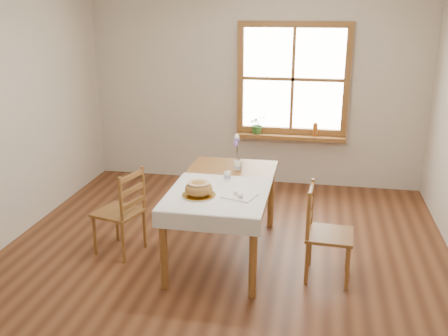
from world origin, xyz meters
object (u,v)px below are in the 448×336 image
at_px(chair_right, 330,233).
at_px(bread_plate, 199,195).
at_px(dining_table, 224,191).
at_px(chair_left, 118,211).
at_px(flower_vase, 238,166).

distance_m(chair_right, bread_plate, 1.22).
bearing_deg(dining_table, chair_right, -15.58).
bearing_deg(chair_right, bread_plate, 99.21).
height_order(dining_table, chair_right, chair_right).
relative_size(chair_left, bread_plate, 3.04).
bearing_deg(chair_left, flower_vase, 133.08).
bearing_deg(dining_table, bread_plate, -110.11).
distance_m(dining_table, chair_right, 1.08).
xyz_separation_m(chair_left, flower_vase, (1.11, 0.56, 0.36)).
xyz_separation_m(chair_right, flower_vase, (-0.95, 0.69, 0.36)).
relative_size(chair_left, chair_right, 1.00).
xyz_separation_m(dining_table, chair_right, (1.02, -0.28, -0.22)).
distance_m(dining_table, flower_vase, 0.43).
relative_size(chair_left, flower_vase, 9.20).
distance_m(chair_left, bread_plate, 0.98).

